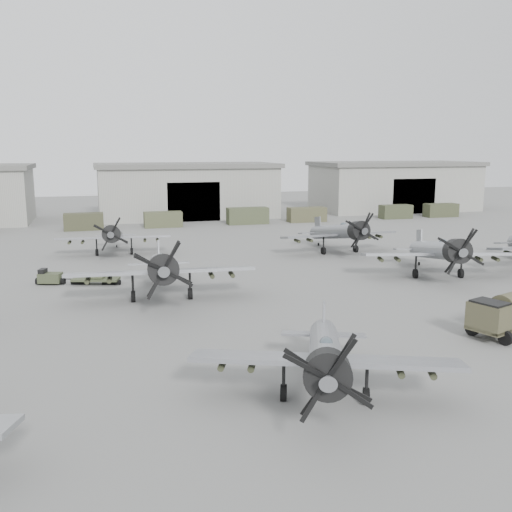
{
  "coord_description": "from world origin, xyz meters",
  "views": [
    {
      "loc": [
        -14.89,
        -31.25,
        11.04
      ],
      "look_at": [
        -2.43,
        12.19,
        2.5
      ],
      "focal_mm": 40.0,
      "sensor_mm": 36.0,
      "label": 1
    }
  ],
  "objects_px": {
    "aircraft_near_1": "(326,356)",
    "aircraft_mid_1": "(161,268)",
    "aircraft_far_1": "(341,232)",
    "aircraft_far_0": "(114,235)",
    "tug_trailer": "(68,278)",
    "aircraft_mid_2": "(440,251)",
    "fuel_tanker": "(512,310)"
  },
  "relations": [
    {
      "from": "aircraft_near_1",
      "to": "aircraft_mid_1",
      "type": "distance_m",
      "value": 19.82
    },
    {
      "from": "aircraft_near_1",
      "to": "aircraft_far_1",
      "type": "relative_size",
      "value": 0.93
    },
    {
      "from": "aircraft_near_1",
      "to": "aircraft_far_0",
      "type": "height_order",
      "value": "aircraft_near_1"
    },
    {
      "from": "aircraft_far_0",
      "to": "aircraft_mid_1",
      "type": "bearing_deg",
      "value": -77.19
    },
    {
      "from": "tug_trailer",
      "to": "aircraft_mid_2",
      "type": "bearing_deg",
      "value": 5.53
    },
    {
      "from": "aircraft_mid_1",
      "to": "aircraft_mid_2",
      "type": "bearing_deg",
      "value": 6.77
    },
    {
      "from": "aircraft_near_1",
      "to": "fuel_tanker",
      "type": "xyz_separation_m",
      "value": [
        14.67,
        5.9,
        -0.74
      ]
    },
    {
      "from": "aircraft_far_0",
      "to": "tug_trailer",
      "type": "height_order",
      "value": "aircraft_far_0"
    },
    {
      "from": "aircraft_far_1",
      "to": "aircraft_near_1",
      "type": "bearing_deg",
      "value": -118.47
    },
    {
      "from": "aircraft_near_1",
      "to": "fuel_tanker",
      "type": "bearing_deg",
      "value": 43.82
    },
    {
      "from": "aircraft_mid_2",
      "to": "tug_trailer",
      "type": "xyz_separation_m",
      "value": [
        -30.78,
        6.47,
        -1.9
      ]
    },
    {
      "from": "aircraft_mid_1",
      "to": "aircraft_far_0",
      "type": "distance_m",
      "value": 19.88
    },
    {
      "from": "aircraft_mid_1",
      "to": "aircraft_far_1",
      "type": "height_order",
      "value": "aircraft_mid_1"
    },
    {
      "from": "fuel_tanker",
      "to": "aircraft_mid_1",
      "type": "bearing_deg",
      "value": 126.16
    },
    {
      "from": "aircraft_mid_1",
      "to": "aircraft_far_1",
      "type": "xyz_separation_m",
      "value": [
        20.62,
        14.11,
        -0.18
      ]
    },
    {
      "from": "aircraft_near_1",
      "to": "aircraft_mid_1",
      "type": "height_order",
      "value": "aircraft_mid_1"
    },
    {
      "from": "aircraft_mid_1",
      "to": "aircraft_mid_2",
      "type": "relative_size",
      "value": 1.04
    },
    {
      "from": "aircraft_mid_1",
      "to": "aircraft_far_1",
      "type": "relative_size",
      "value": 1.08
    },
    {
      "from": "fuel_tanker",
      "to": "tug_trailer",
      "type": "xyz_separation_m",
      "value": [
        -26.37,
        20.68,
        -0.96
      ]
    },
    {
      "from": "aircraft_near_1",
      "to": "tug_trailer",
      "type": "relative_size",
      "value": 1.79
    },
    {
      "from": "aircraft_near_1",
      "to": "tug_trailer",
      "type": "xyz_separation_m",
      "value": [
        -11.71,
        26.58,
        -1.69
      ]
    },
    {
      "from": "aircraft_near_1",
      "to": "aircraft_mid_2",
      "type": "bearing_deg",
      "value": 68.43
    },
    {
      "from": "aircraft_mid_1",
      "to": "aircraft_mid_2",
      "type": "distance_m",
      "value": 23.91
    },
    {
      "from": "aircraft_far_1",
      "to": "fuel_tanker",
      "type": "distance_m",
      "value": 27.47
    },
    {
      "from": "aircraft_far_1",
      "to": "tug_trailer",
      "type": "bearing_deg",
      "value": -169.33
    },
    {
      "from": "aircraft_mid_2",
      "to": "tug_trailer",
      "type": "distance_m",
      "value": 31.51
    },
    {
      "from": "aircraft_far_1",
      "to": "fuel_tanker",
      "type": "bearing_deg",
      "value": -95.47
    },
    {
      "from": "aircraft_far_1",
      "to": "fuel_tanker",
      "type": "height_order",
      "value": "aircraft_far_1"
    },
    {
      "from": "aircraft_mid_2",
      "to": "aircraft_far_0",
      "type": "distance_m",
      "value": 32.52
    },
    {
      "from": "aircraft_far_0",
      "to": "aircraft_mid_2",
      "type": "bearing_deg",
      "value": -30.14
    },
    {
      "from": "aircraft_near_1",
      "to": "aircraft_mid_2",
      "type": "xyz_separation_m",
      "value": [
        19.07,
        20.12,
        0.21
      ]
    },
    {
      "from": "aircraft_far_1",
      "to": "tug_trailer",
      "type": "relative_size",
      "value": 1.93
    }
  ]
}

